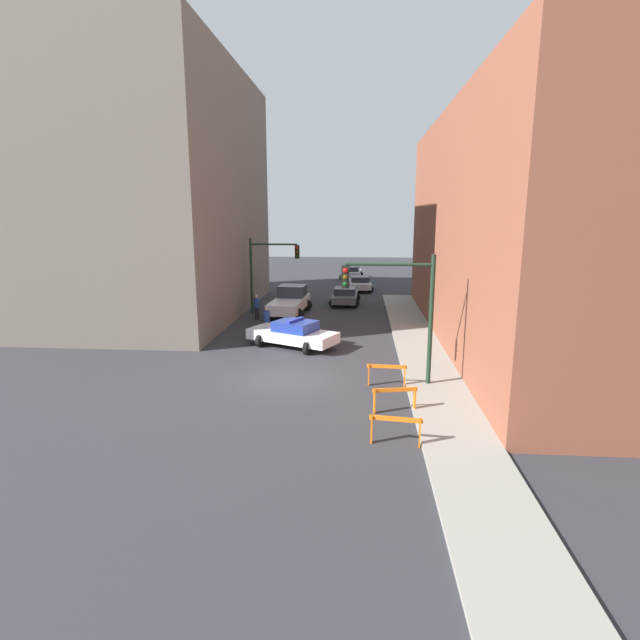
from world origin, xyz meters
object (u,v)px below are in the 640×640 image
traffic_light_near (402,300)px  pedestrian_corner (257,307)px  traffic_light_far (267,265)px  parked_car_far (351,272)px  pedestrian_crossing (267,321)px  barrier_mid (395,396)px  police_car (293,334)px  white_truck (290,301)px  parked_car_mid (360,283)px  barrier_front (396,426)px  barrier_back (387,372)px  parked_car_near (345,296)px

traffic_light_near → pedestrian_corner: (-8.38, 12.17, -2.67)m
traffic_light_far → parked_car_far: size_ratio=1.17×
traffic_light_near → pedestrian_corner: size_ratio=3.13×
pedestrian_crossing → pedestrian_corner: (-1.47, 4.30, 0.00)m
pedestrian_corner → barrier_mid: size_ratio=1.05×
police_car → white_truck: (-1.37, 8.61, 0.18)m
police_car → parked_car_far: (2.52, 28.21, -0.05)m
parked_car_mid → barrier_front: size_ratio=2.77×
white_truck → barrier_mid: white_truck is taller
police_car → pedestrian_corner: 7.41m
barrier_mid → parked_car_far: bearing=93.4°
traffic_light_near → parked_car_far: size_ratio=1.17×
barrier_front → barrier_back: 5.25m
traffic_light_far → barrier_back: traffic_light_far is taller
white_truck → parked_car_mid: (4.79, 11.24, -0.23)m
barrier_mid → barrier_back: same height
traffic_light_near → parked_car_mid: size_ratio=1.18×
parked_car_mid → barrier_mid: parked_car_mid is taller
barrier_front → barrier_back: same height
white_truck → parked_car_near: white_truck is taller
police_car → barrier_back: (4.57, -5.70, -0.11)m
traffic_light_far → police_car: (2.95, -8.67, -2.67)m
parked_car_near → pedestrian_corner: (-5.61, -6.08, 0.19)m
traffic_light_near → police_car: size_ratio=1.03×
parked_car_mid → barrier_mid: (1.30, -28.27, -0.06)m
traffic_light_near → barrier_back: bearing=-162.2°
traffic_light_far → police_car: traffic_light_far is taller
white_truck → barrier_mid: bearing=-66.1°
police_car → barrier_back: 7.31m
parked_car_far → barrier_back: size_ratio=2.77×
traffic_light_far → barrier_front: bearing=-69.0°
traffic_light_near → pedestrian_crossing: bearing=131.3°
traffic_light_near → pedestrian_crossing: size_ratio=3.13×
traffic_light_far → barrier_front: 21.20m
white_truck → barrier_front: 20.45m
parked_car_near → barrier_back: size_ratio=2.72×
police_car → parked_car_mid: (3.41, 19.85, -0.05)m
parked_car_far → parked_car_near: bearing=-85.8°
traffic_light_near → parked_car_far: traffic_light_near is taller
police_car → parked_car_near: 12.92m
pedestrian_corner → barrier_front: pedestrian_corner is taller
traffic_light_near → white_truck: size_ratio=0.94×
traffic_light_near → traffic_light_far: 16.32m
parked_car_near → parked_car_mid: size_ratio=0.98×
traffic_light_far → parked_car_mid: 13.15m
parked_car_mid → barrier_front: 30.83m
parked_car_mid → parked_car_far: same height
parked_car_far → barrier_mid: 36.69m
traffic_light_near → barrier_mid: size_ratio=3.29×
parked_car_far → barrier_mid: parked_car_far is taller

